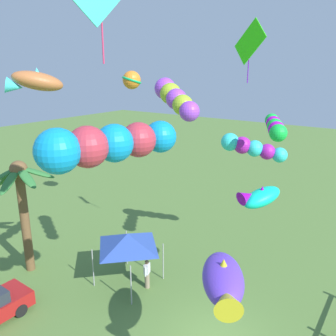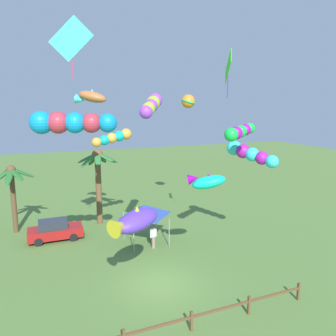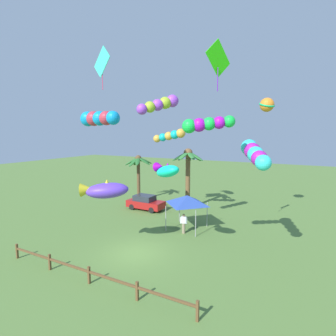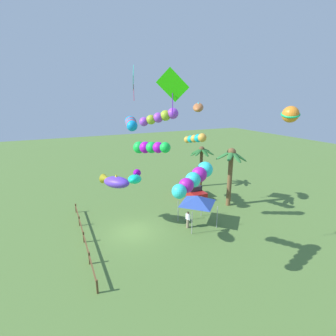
# 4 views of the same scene
# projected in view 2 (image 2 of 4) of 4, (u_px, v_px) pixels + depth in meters

# --- Properties ---
(ground_plane) EXTENTS (120.00, 120.00, 0.00)m
(ground_plane) POSITION_uv_depth(u_px,v_px,m) (159.00, 285.00, 18.38)
(ground_plane) COLOR #567A38
(palm_tree_0) EXTENTS (3.19, 3.31, 5.39)m
(palm_tree_0) POSITION_uv_depth(u_px,v_px,m) (12.00, 182.00, 25.36)
(palm_tree_0) COLOR brown
(palm_tree_0) RESTS_ON ground
(palm_tree_1) EXTENTS (3.42, 3.35, 6.38)m
(palm_tree_1) POSITION_uv_depth(u_px,v_px,m) (98.00, 169.00, 27.23)
(palm_tree_1) COLOR brown
(palm_tree_1) RESTS_ON ground
(rail_fence) EXTENTS (12.41, 0.12, 0.95)m
(rail_fence) POSITION_uv_depth(u_px,v_px,m) (191.00, 319.00, 14.48)
(rail_fence) COLOR brown
(rail_fence) RESTS_ON ground
(parked_car_0) EXTENTS (3.93, 1.80, 1.51)m
(parked_car_0) POSITION_uv_depth(u_px,v_px,m) (55.00, 230.00, 24.46)
(parked_car_0) COLOR #A51919
(parked_car_0) RESTS_ON ground
(spectator_0) EXTENTS (0.53, 0.33, 1.59)m
(spectator_0) POSITION_uv_depth(u_px,v_px,m) (153.00, 237.00, 23.03)
(spectator_0) COLOR gray
(spectator_0) RESTS_ON ground
(festival_tent) EXTENTS (2.86, 2.86, 2.85)m
(festival_tent) POSITION_uv_depth(u_px,v_px,m) (146.00, 210.00, 23.63)
(festival_tent) COLOR #9E9EA3
(festival_tent) RESTS_ON ground
(kite_tube_0) EXTENTS (2.09, 2.79, 1.48)m
(kite_tube_0) POSITION_uv_depth(u_px,v_px,m) (151.00, 105.00, 18.98)
(kite_tube_0) COLOR #9E40E0
(kite_diamond_1) EXTENTS (0.88, 1.86, 2.82)m
(kite_diamond_1) POSITION_uv_depth(u_px,v_px,m) (228.00, 67.00, 19.30)
(kite_diamond_1) COLOR #30F00C
(kite_tube_2) EXTENTS (2.87, 1.04, 1.20)m
(kite_tube_2) POSITION_uv_depth(u_px,v_px,m) (114.00, 138.00, 22.63)
(kite_tube_2) COLOR gold
(kite_diamond_3) EXTENTS (2.12, 0.72, 3.09)m
(kite_diamond_3) POSITION_uv_depth(u_px,v_px,m) (71.00, 40.00, 16.08)
(kite_diamond_3) COLOR #3ADEBD
(kite_fish_4) EXTENTS (2.40, 2.01, 1.14)m
(kite_fish_4) POSITION_uv_depth(u_px,v_px,m) (91.00, 97.00, 22.54)
(kite_fish_4) COLOR #BA6936
(kite_fish_5) EXTENTS (2.29, 1.71, 1.09)m
(kite_fish_5) POSITION_uv_depth(u_px,v_px,m) (206.00, 181.00, 17.89)
(kite_fish_5) COLOR #10EABC
(kite_fish_6) EXTENTS (3.21, 2.65, 1.31)m
(kite_fish_6) POSITION_uv_depth(u_px,v_px,m) (135.00, 221.00, 16.08)
(kite_fish_6) COLOR #5F39D0
(kite_tube_7) EXTENTS (2.62, 1.68, 0.96)m
(kite_tube_7) POSITION_uv_depth(u_px,v_px,m) (240.00, 132.00, 18.57)
(kite_tube_7) COLOR green
(kite_tube_8) EXTENTS (4.21, 1.89, 1.16)m
(kite_tube_8) POSITION_uv_depth(u_px,v_px,m) (71.00, 123.00, 16.46)
(kite_tube_8) COLOR #0E91DC
(kite_ball_9) EXTENTS (1.79, 1.79, 1.16)m
(kite_ball_9) POSITION_uv_depth(u_px,v_px,m) (188.00, 101.00, 27.93)
(kite_ball_9) COLOR orange
(kite_tube_10) EXTENTS (2.12, 3.34, 1.56)m
(kite_tube_10) POSITION_uv_depth(u_px,v_px,m) (250.00, 154.00, 21.47)
(kite_tube_10) COLOR #2FDCD8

